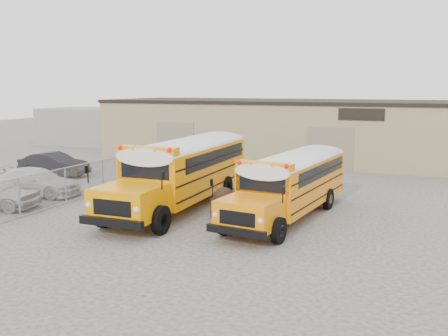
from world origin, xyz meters
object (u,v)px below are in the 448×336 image
at_px(car_white, 36,182).
at_px(car_dark, 54,164).
at_px(school_bus_right, 330,162).
at_px(tarp_bundle, 224,202).
at_px(school_bus_left, 233,150).

xyz_separation_m(car_white, car_dark, (-3.22, 5.00, 0.04)).
relative_size(school_bus_right, car_dark, 2.15).
relative_size(school_bus_right, car_white, 2.01).
bearing_deg(tarp_bundle, school_bus_right, 66.08).
bearing_deg(tarp_bundle, car_dark, 159.25).
height_order(school_bus_left, school_bus_right, school_bus_left).
height_order(school_bus_right, tarp_bundle, school_bus_right).
height_order(school_bus_right, car_dark, school_bus_right).
relative_size(school_bus_right, tarp_bundle, 7.33).
bearing_deg(school_bus_left, car_dark, -166.79).
relative_size(tarp_bundle, car_dark, 0.29).
xyz_separation_m(tarp_bundle, car_dark, (-14.22, 5.39, 0.07)).
xyz_separation_m(school_bus_left, tarp_bundle, (2.83, -8.06, -1.21)).
bearing_deg(car_dark, car_white, -152.28).
xyz_separation_m(school_bus_left, car_dark, (-11.39, -2.67, -1.14)).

